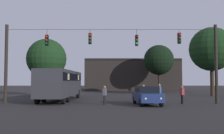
{
  "coord_description": "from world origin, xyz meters",
  "views": [
    {
      "loc": [
        0.08,
        -6.8,
        1.96
      ],
      "look_at": [
        0.17,
        17.95,
        3.3
      ],
      "focal_mm": 41.93,
      "sensor_mm": 36.0,
      "label": 1
    }
  ],
  "objects_px": {
    "tree_right_far": "(158,60)",
    "pedestrian_crossing_center": "(158,92)",
    "tree_left_silhouette": "(46,59)",
    "pedestrian_crossing_left": "(143,92)",
    "car_near_right": "(146,95)",
    "tree_behind_building": "(210,49)",
    "pedestrian_crossing_right": "(104,94)",
    "pedestrian_near_bus": "(181,94)",
    "city_bus": "(60,82)"
  },
  "relations": [
    {
      "from": "tree_left_silhouette",
      "to": "car_near_right",
      "type": "bearing_deg",
      "value": -49.19
    },
    {
      "from": "tree_behind_building",
      "to": "pedestrian_crossing_left",
      "type": "bearing_deg",
      "value": -138.29
    },
    {
      "from": "tree_left_silhouette",
      "to": "tree_right_far",
      "type": "xyz_separation_m",
      "value": [
        17.4,
        12.32,
        0.84
      ]
    },
    {
      "from": "city_bus",
      "to": "tree_behind_building",
      "type": "height_order",
      "value": "tree_behind_building"
    },
    {
      "from": "car_near_right",
      "to": "pedestrian_crossing_center",
      "type": "bearing_deg",
      "value": 62.66
    },
    {
      "from": "tree_left_silhouette",
      "to": "tree_behind_building",
      "type": "distance_m",
      "value": 22.19
    },
    {
      "from": "pedestrian_crossing_left",
      "to": "tree_left_silhouette",
      "type": "relative_size",
      "value": 0.21
    },
    {
      "from": "pedestrian_near_bus",
      "to": "tree_right_far",
      "type": "bearing_deg",
      "value": 84.33
    },
    {
      "from": "pedestrian_crossing_left",
      "to": "pedestrian_crossing_right",
      "type": "relative_size",
      "value": 1.02
    },
    {
      "from": "pedestrian_crossing_right",
      "to": "pedestrian_near_bus",
      "type": "xyz_separation_m",
      "value": [
        6.69,
        0.96,
        -0.02
      ]
    },
    {
      "from": "city_bus",
      "to": "tree_right_far",
      "type": "height_order",
      "value": "tree_right_far"
    },
    {
      "from": "city_bus",
      "to": "pedestrian_near_bus",
      "type": "distance_m",
      "value": 11.92
    },
    {
      "from": "pedestrian_crossing_right",
      "to": "tree_left_silhouette",
      "type": "height_order",
      "value": "tree_left_silhouette"
    },
    {
      "from": "tree_behind_building",
      "to": "tree_left_silhouette",
      "type": "bearing_deg",
      "value": 178.67
    },
    {
      "from": "pedestrian_crossing_left",
      "to": "pedestrian_crossing_center",
      "type": "xyz_separation_m",
      "value": [
        1.39,
        -0.9,
        0.05
      ]
    },
    {
      "from": "city_bus",
      "to": "car_near_right",
      "type": "height_order",
      "value": "city_bus"
    },
    {
      "from": "tree_left_silhouette",
      "to": "city_bus",
      "type": "bearing_deg",
      "value": -67.01
    },
    {
      "from": "car_near_right",
      "to": "tree_left_silhouette",
      "type": "height_order",
      "value": "tree_left_silhouette"
    },
    {
      "from": "car_near_right",
      "to": "pedestrian_crossing_center",
      "type": "distance_m",
      "value": 3.48
    },
    {
      "from": "pedestrian_crossing_center",
      "to": "pedestrian_crossing_right",
      "type": "height_order",
      "value": "pedestrian_crossing_center"
    },
    {
      "from": "tree_right_far",
      "to": "pedestrian_crossing_center",
      "type": "bearing_deg",
      "value": -100.09
    },
    {
      "from": "car_near_right",
      "to": "tree_behind_building",
      "type": "xyz_separation_m",
      "value": [
        10.41,
        13.08,
        5.42
      ]
    },
    {
      "from": "car_near_right",
      "to": "tree_right_far",
      "type": "xyz_separation_m",
      "value": [
        5.66,
        25.91,
        5.03
      ]
    },
    {
      "from": "pedestrian_crossing_left",
      "to": "pedestrian_near_bus",
      "type": "relative_size",
      "value": 1.04
    },
    {
      "from": "tree_right_far",
      "to": "tree_left_silhouette",
      "type": "bearing_deg",
      "value": -144.69
    },
    {
      "from": "pedestrian_crossing_left",
      "to": "car_near_right",
      "type": "bearing_deg",
      "value": -92.95
    },
    {
      "from": "pedestrian_near_bus",
      "to": "tree_left_silhouette",
      "type": "xyz_separation_m",
      "value": [
        -14.93,
        12.55,
        4.12
      ]
    },
    {
      "from": "car_near_right",
      "to": "pedestrian_near_bus",
      "type": "relative_size",
      "value": 2.88
    },
    {
      "from": "pedestrian_near_bus",
      "to": "city_bus",
      "type": "bearing_deg",
      "value": 161.12
    },
    {
      "from": "pedestrian_crossing_left",
      "to": "pedestrian_crossing_center",
      "type": "height_order",
      "value": "pedestrian_crossing_center"
    },
    {
      "from": "car_near_right",
      "to": "tree_behind_building",
      "type": "distance_m",
      "value": 17.57
    },
    {
      "from": "pedestrian_crossing_center",
      "to": "tree_right_far",
      "type": "relative_size",
      "value": 0.2
    },
    {
      "from": "car_near_right",
      "to": "pedestrian_crossing_center",
      "type": "relative_size",
      "value": 2.64
    },
    {
      "from": "car_near_right",
      "to": "tree_left_silhouette",
      "type": "relative_size",
      "value": 0.58
    },
    {
      "from": "car_near_right",
      "to": "pedestrian_crossing_center",
      "type": "xyz_separation_m",
      "value": [
        1.6,
        3.09,
        0.16
      ]
    },
    {
      "from": "tree_behind_building",
      "to": "tree_right_far",
      "type": "relative_size",
      "value": 1.07
    },
    {
      "from": "pedestrian_crossing_center",
      "to": "car_near_right",
      "type": "bearing_deg",
      "value": -117.34
    },
    {
      "from": "tree_left_silhouette",
      "to": "pedestrian_crossing_center",
      "type": "bearing_deg",
      "value": -38.23
    },
    {
      "from": "car_near_right",
      "to": "pedestrian_crossing_left",
      "type": "xyz_separation_m",
      "value": [
        0.21,
        3.99,
        0.11
      ]
    },
    {
      "from": "tree_behind_building",
      "to": "pedestrian_near_bus",
      "type": "bearing_deg",
      "value": -120.96
    },
    {
      "from": "pedestrian_crossing_right",
      "to": "tree_left_silhouette",
      "type": "relative_size",
      "value": 0.2
    },
    {
      "from": "city_bus",
      "to": "pedestrian_crossing_left",
      "type": "xyz_separation_m",
      "value": [
        8.25,
        -0.9,
        -0.96
      ]
    },
    {
      "from": "pedestrian_crossing_left",
      "to": "tree_left_silhouette",
      "type": "bearing_deg",
      "value": 141.19
    },
    {
      "from": "pedestrian_crossing_right",
      "to": "pedestrian_near_bus",
      "type": "bearing_deg",
      "value": 8.17
    },
    {
      "from": "pedestrian_crossing_left",
      "to": "tree_right_far",
      "type": "xyz_separation_m",
      "value": [
        5.45,
        21.93,
        4.92
      ]
    },
    {
      "from": "city_bus",
      "to": "pedestrian_crossing_right",
      "type": "height_order",
      "value": "city_bus"
    },
    {
      "from": "pedestrian_crossing_right",
      "to": "pedestrian_crossing_left",
      "type": "bearing_deg",
      "value": 46.5
    },
    {
      "from": "pedestrian_crossing_left",
      "to": "tree_behind_building",
      "type": "height_order",
      "value": "tree_behind_building"
    },
    {
      "from": "tree_left_silhouette",
      "to": "tree_right_far",
      "type": "relative_size",
      "value": 0.9
    },
    {
      "from": "city_bus",
      "to": "pedestrian_crossing_left",
      "type": "distance_m",
      "value": 8.36
    }
  ]
}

